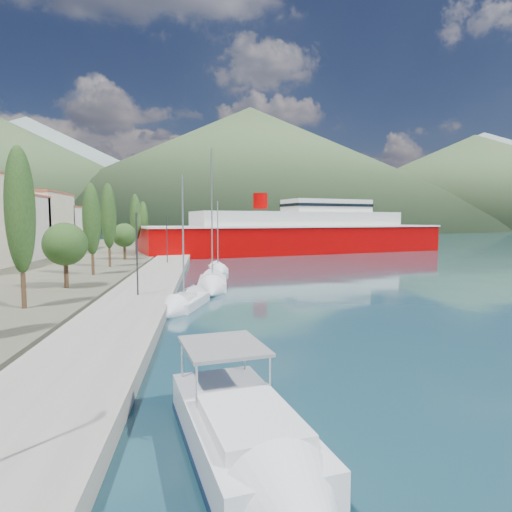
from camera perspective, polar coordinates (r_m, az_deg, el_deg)
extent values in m
plane|color=#193A45|center=(139.76, -5.10, 2.18)|extent=(1400.00, 1400.00, 0.00)
cube|color=gray|center=(46.22, -12.95, -2.70)|extent=(5.00, 88.00, 0.80)
cone|color=gray|center=(688.69, -28.08, 9.96)|extent=(640.00, 640.00, 150.00)
cone|color=gray|center=(709.53, 0.12, 11.57)|extent=(760.00, 760.00, 180.00)
cone|color=gray|center=(753.43, 27.93, 9.09)|extent=(640.00, 640.00, 140.00)
cone|color=#3E5532|center=(424.95, -0.75, 11.71)|extent=(480.00, 480.00, 115.00)
cone|color=#3E5532|center=(480.43, 26.98, 8.89)|extent=(420.00, 420.00, 90.00)
cube|color=silver|center=(69.48, -30.58, 3.19)|extent=(9.00, 11.00, 9.00)
cube|color=#9E5138|center=(69.56, -30.74, 7.02)|extent=(9.20, 11.20, 0.30)
cube|color=beige|center=(79.66, -27.40, 3.80)|extent=(9.00, 13.00, 10.00)
cube|color=#9E5138|center=(79.79, -27.54, 7.50)|extent=(9.20, 13.20, 0.30)
cube|color=white|center=(90.05, -24.91, 3.31)|extent=(9.00, 10.00, 8.00)
cube|color=#9E5138|center=(90.08, -25.00, 5.95)|extent=(9.20, 10.20, 0.30)
cylinder|color=#47301E|center=(31.15, -28.57, -4.10)|extent=(0.30, 0.30, 2.27)
ellipsoid|color=#27451B|center=(30.83, -28.95, 5.43)|extent=(1.80, 1.80, 8.05)
cylinder|color=#47301E|center=(39.01, -23.98, -2.27)|extent=(0.36, 0.36, 2.23)
sphere|color=#27451B|center=(38.80, -24.11, 1.46)|extent=(3.57, 3.57, 3.57)
cylinder|color=#47301E|center=(47.19, -20.91, -1.11)|extent=(0.30, 0.30, 2.07)
ellipsoid|color=#27451B|center=(46.96, -21.09, 4.61)|extent=(1.80, 1.80, 7.35)
cylinder|color=#47301E|center=(54.74, -18.93, -0.21)|extent=(0.30, 0.30, 2.22)
ellipsoid|color=#27451B|center=(54.55, -19.07, 5.08)|extent=(1.80, 1.80, 7.88)
cylinder|color=#47301E|center=(64.24, -17.10, 0.50)|extent=(0.36, 0.36, 2.13)
sphere|color=#27451B|center=(64.11, -17.16, 2.67)|extent=(3.41, 3.41, 3.41)
cylinder|color=#47301E|center=(74.32, -15.69, 1.12)|extent=(0.30, 0.30, 2.20)
ellipsoid|color=#27451B|center=(74.18, -15.78, 4.97)|extent=(1.80, 1.80, 7.79)
cylinder|color=#47301E|center=(83.22, -14.73, 1.45)|extent=(0.30, 0.30, 2.01)
ellipsoid|color=#27451B|center=(83.09, -14.79, 4.60)|extent=(1.80, 1.80, 7.13)
cylinder|color=#2D2D33|center=(32.65, -15.59, 0.17)|extent=(0.12, 0.12, 6.00)
cube|color=#2D2D33|center=(32.81, -15.64, 5.43)|extent=(0.15, 0.50, 0.12)
cylinder|color=#2D2D33|center=(57.10, -11.79, 2.15)|extent=(0.12, 0.12, 6.00)
cube|color=#2D2D33|center=(57.30, -11.82, 5.16)|extent=(0.15, 0.50, 0.12)
cube|color=black|center=(12.62, -2.06, -25.62)|extent=(3.63, 6.65, 0.71)
cube|color=silver|center=(12.23, -2.07, -22.35)|extent=(3.96, 7.02, 1.11)
cube|color=black|center=(12.46, -2.06, -24.42)|extent=(4.03, 7.11, 0.22)
cube|color=silver|center=(11.22, -0.80, -20.94)|extent=(2.73, 3.60, 0.40)
cube|color=slate|center=(13.14, -4.38, -11.86)|extent=(2.83, 3.17, 0.10)
cube|color=silver|center=(31.98, -9.37, -6.27)|extent=(3.55, 5.68, 0.85)
cube|color=silver|center=(31.55, -9.59, -5.38)|extent=(1.84, 2.39, 0.33)
cylinder|color=silver|center=(31.08, -9.70, 2.49)|extent=(0.12, 0.12, 8.93)
cone|color=silver|center=(28.87, -11.55, -7.50)|extent=(2.76, 2.97, 2.16)
cube|color=silver|center=(40.86, -5.81, -3.76)|extent=(2.76, 7.11, 0.99)
cube|color=silver|center=(40.31, -5.83, -2.93)|extent=(1.61, 2.86, 0.39)
cylinder|color=silver|center=(39.95, -5.90, 5.49)|extent=(0.12, 0.12, 12.13)
cone|color=silver|center=(36.42, -5.92, -4.81)|extent=(2.64, 3.36, 2.54)
cube|color=silver|center=(52.99, -5.12, -1.85)|extent=(2.37, 4.81, 0.80)
cube|color=silver|center=(52.62, -5.09, -1.31)|extent=(1.36, 1.95, 0.31)
cylinder|color=silver|center=(52.35, -5.12, 2.92)|extent=(0.12, 0.12, 8.03)
cone|color=silver|center=(50.03, -4.78, -2.24)|extent=(2.20, 2.32, 2.05)
cube|color=#A40000|center=(83.86, 5.74, 1.99)|extent=(60.73, 28.75, 5.76)
cube|color=silver|center=(83.77, 5.75, 3.96)|extent=(61.24, 29.22, 0.31)
cube|color=silver|center=(83.76, 5.76, 4.80)|extent=(42.40, 21.50, 3.09)
cube|color=silver|center=(86.96, 9.36, 6.59)|extent=(18.19, 12.08, 2.47)
cylinder|color=#A40000|center=(80.19, 0.59, 7.33)|extent=(2.68, 2.68, 2.88)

